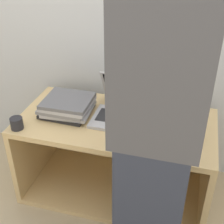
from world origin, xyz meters
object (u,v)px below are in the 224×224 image
at_px(laptop_open, 119,108).
at_px(mug, 17,123).
at_px(laptop_stack_left, 67,106).
at_px(laptop_stack_right, 169,119).
at_px(person, 155,137).

height_order(laptop_open, mug, laptop_open).
bearing_deg(laptop_stack_left, laptop_stack_right, 0.23).
bearing_deg(mug, laptop_open, 29.80).
bearing_deg(person, laptop_open, 118.87).
distance_m(laptop_open, person, 0.68).
distance_m(laptop_stack_left, laptop_stack_right, 0.66).
bearing_deg(laptop_stack_right, person, -92.37).
relative_size(laptop_stack_left, mug, 4.28).
distance_m(laptop_stack_right, person, 0.54).
distance_m(person, mug, 0.94).
distance_m(laptop_open, mug, 0.65).
distance_m(laptop_stack_left, mug, 0.34).
distance_m(laptop_stack_left, person, 0.84).
bearing_deg(laptop_stack_left, mug, -132.81).
bearing_deg(laptop_open, person, -61.13).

